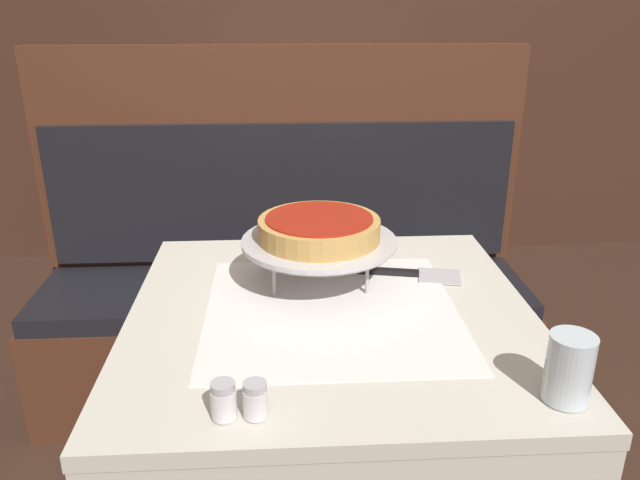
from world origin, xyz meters
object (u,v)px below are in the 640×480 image
(pizza_pan_stand, at_px, (319,243))
(deep_dish_pizza, at_px, (319,228))
(salt_shaker, at_px, (224,400))
(booth_bench, at_px, (284,303))
(dining_table_rear, at_px, (306,162))
(water_glass_near, at_px, (569,368))
(pizza_server, at_px, (402,273))
(pepper_shaker, at_px, (255,400))
(condiment_caddy, at_px, (307,131))
(dining_table_front, at_px, (331,350))

(pizza_pan_stand, xyz_separation_m, deep_dish_pizza, (0.00, 0.00, 0.04))
(salt_shaker, bearing_deg, booth_bench, 85.59)
(pizza_pan_stand, bearing_deg, salt_shaker, -110.18)
(pizza_pan_stand, relative_size, salt_shaker, 5.62)
(dining_table_rear, xyz_separation_m, deep_dish_pizza, (-0.03, -1.48, 0.23))
(water_glass_near, bearing_deg, pizza_server, 109.31)
(salt_shaker, distance_m, pepper_shaker, 0.05)
(pizza_pan_stand, bearing_deg, condiment_caddy, 88.86)
(condiment_caddy, bearing_deg, booth_bench, -98.28)
(pizza_pan_stand, relative_size, condiment_caddy, 1.90)
(pizza_pan_stand, distance_m, deep_dish_pizza, 0.04)
(dining_table_front, bearing_deg, dining_table_rear, 89.63)
(dining_table_rear, relative_size, pizza_server, 2.69)
(dining_table_front, xyz_separation_m, dining_table_rear, (0.01, 1.61, -0.00))
(water_glass_near, relative_size, salt_shaker, 1.88)
(deep_dish_pizza, bearing_deg, pepper_shaker, -104.87)
(pizza_server, relative_size, water_glass_near, 2.51)
(pizza_server, distance_m, salt_shaker, 0.62)
(water_glass_near, bearing_deg, deep_dish_pizza, 128.75)
(dining_table_rear, height_order, pizza_pan_stand, pizza_pan_stand)
(dining_table_front, bearing_deg, condiment_caddy, 89.60)
(dining_table_front, height_order, pizza_server, pizza_server)
(pepper_shaker, xyz_separation_m, condiment_caddy, (0.15, 1.92, 0.02))
(dining_table_rear, xyz_separation_m, water_glass_near, (0.34, -1.93, 0.15))
(water_glass_near, bearing_deg, salt_shaker, -178.59)
(salt_shaker, bearing_deg, deep_dish_pizza, 69.82)
(booth_bench, bearing_deg, dining_table_rear, 82.05)
(condiment_caddy, bearing_deg, deep_dish_pizza, -91.14)
(booth_bench, height_order, condiment_caddy, booth_bench)
(water_glass_near, bearing_deg, dining_table_rear, 99.83)
(pizza_pan_stand, bearing_deg, pepper_shaker, -104.87)
(deep_dish_pizza, bearing_deg, water_glass_near, -51.25)
(deep_dish_pizza, height_order, pizza_server, deep_dish_pizza)
(pizza_server, bearing_deg, pepper_shaker, -122.43)
(booth_bench, height_order, pepper_shaker, booth_bench)
(deep_dish_pizza, xyz_separation_m, condiment_caddy, (0.03, 1.45, -0.08))
(deep_dish_pizza, xyz_separation_m, water_glass_near, (0.36, -0.45, -0.07))
(salt_shaker, height_order, pepper_shaker, salt_shaker)
(pizza_server, xyz_separation_m, salt_shaker, (-0.36, -0.50, 0.03))
(booth_bench, distance_m, pizza_server, 0.82)
(dining_table_front, height_order, pizza_pan_stand, pizza_pan_stand)
(pizza_pan_stand, height_order, salt_shaker, pizza_pan_stand)
(deep_dish_pizza, xyz_separation_m, salt_shaker, (-0.17, -0.47, -0.10))
(pepper_shaker, relative_size, condiment_caddy, 0.33)
(dining_table_front, xyz_separation_m, pizza_server, (0.18, 0.16, 0.10))
(pizza_server, bearing_deg, dining_table_front, -137.29)
(dining_table_rear, bearing_deg, condiment_caddy, -88.43)
(deep_dish_pizza, bearing_deg, condiment_caddy, 88.86)
(booth_bench, distance_m, pizza_pan_stand, 0.85)
(dining_table_rear, relative_size, pizza_pan_stand, 2.26)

